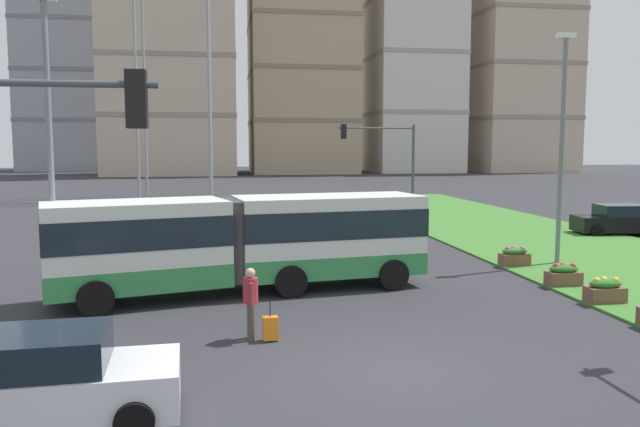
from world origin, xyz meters
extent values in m
plane|color=#2D2D33|center=(0.00, 0.00, 0.00)|extent=(260.00, 260.00, 0.00)
cube|color=#3D752D|center=(11.91, 10.00, 0.04)|extent=(10.00, 70.00, 0.08)
cube|color=silver|center=(-0.07, 8.18, 1.73)|extent=(6.29, 3.33, 2.55)
cube|color=#338C47|center=(-0.07, 8.18, 0.80)|extent=(6.32, 3.35, 0.70)
cube|color=#19232D|center=(-0.07, 8.18, 2.15)|extent=(6.34, 3.37, 0.90)
cube|color=silver|center=(-6.04, 6.95, 1.73)|extent=(5.67, 3.76, 2.55)
cube|color=#338C47|center=(-6.04, 6.95, 0.80)|extent=(5.69, 3.78, 0.70)
cube|color=#19232D|center=(-6.04, 6.95, 2.15)|extent=(5.72, 3.81, 0.90)
cylinder|color=#383838|center=(-3.04, 7.76, 1.72)|extent=(2.40, 2.40, 2.45)
cylinder|color=black|center=(1.53, 9.68, 0.50)|extent=(1.03, 0.42, 1.00)
cylinder|color=black|center=(1.89, 7.20, 0.50)|extent=(1.03, 0.42, 1.00)
cylinder|color=black|center=(-1.83, 9.19, 0.50)|extent=(1.03, 0.42, 1.00)
cylinder|color=black|center=(-1.48, 6.72, 0.50)|extent=(1.03, 0.42, 1.00)
cylinder|color=black|center=(-7.62, 7.83, 0.50)|extent=(1.04, 0.53, 1.00)
cylinder|color=black|center=(-6.97, 5.41, 0.50)|extent=(1.04, 0.53, 1.00)
sphere|color=#F9EFC6|center=(2.79, 9.50, 0.80)|extent=(0.24, 0.24, 0.24)
sphere|color=#F9EFC6|center=(3.05, 7.72, 0.80)|extent=(0.24, 0.24, 0.24)
cube|color=silver|center=(-6.50, -1.49, 0.58)|extent=(4.49, 2.04, 0.80)
cube|color=black|center=(-6.65, -1.50, 1.28)|extent=(2.46, 1.81, 0.60)
cylinder|color=black|center=(-5.05, -0.51, 0.32)|extent=(0.65, 0.25, 0.64)
cylinder|color=black|center=(-4.95, -2.31, 0.32)|extent=(0.65, 0.25, 0.64)
cube|color=#19234C|center=(-6.00, 25.53, 0.58)|extent=(4.50, 2.07, 0.80)
cube|color=black|center=(-6.15, 25.54, 1.28)|extent=(2.48, 1.83, 0.60)
cylinder|color=black|center=(-4.45, 26.34, 0.32)|extent=(0.65, 0.26, 0.64)
cylinder|color=black|center=(-4.56, 24.54, 0.32)|extent=(0.65, 0.26, 0.64)
cylinder|color=black|center=(-7.44, 26.53, 0.32)|extent=(0.65, 0.26, 0.64)
cylinder|color=black|center=(-7.55, 24.73, 0.32)|extent=(0.65, 0.26, 0.64)
cube|color=black|center=(16.91, 17.73, 0.58)|extent=(4.58, 2.31, 0.80)
cube|color=black|center=(17.06, 17.71, 1.28)|extent=(2.56, 1.95, 0.60)
cylinder|color=black|center=(15.31, 17.02, 0.32)|extent=(0.66, 0.29, 0.64)
cylinder|color=black|center=(15.53, 18.80, 0.32)|extent=(0.66, 0.29, 0.64)
cylinder|color=black|center=(18.51, 18.44, 0.32)|extent=(0.66, 0.29, 0.64)
cylinder|color=#4C4238|center=(-2.89, 2.79, 0.45)|extent=(0.16, 0.16, 0.90)
cylinder|color=#4C4238|center=(-2.88, 2.59, 0.45)|extent=(0.16, 0.16, 0.90)
cylinder|color=maroon|center=(-2.89, 2.69, 1.20)|extent=(0.36, 0.36, 0.60)
sphere|color=tan|center=(-2.89, 2.69, 1.62)|extent=(0.24, 0.24, 0.24)
cylinder|color=maroon|center=(-2.90, 2.93, 1.15)|extent=(0.10, 0.10, 0.55)
cylinder|color=maroon|center=(-2.88, 2.45, 1.15)|extent=(0.10, 0.10, 0.55)
cube|color=orange|center=(-2.44, 2.49, 0.31)|extent=(0.37, 0.26, 0.56)
cylinder|color=black|center=(-2.44, 2.49, 0.80)|extent=(0.03, 0.03, 0.40)
cube|color=brown|center=(7.51, 4.44, 0.30)|extent=(1.10, 0.56, 0.44)
ellipsoid|color=#2D6B28|center=(7.51, 4.44, 0.62)|extent=(0.99, 0.50, 0.28)
sphere|color=yellow|center=(7.23, 4.44, 0.72)|extent=(0.20, 0.20, 0.20)
sphere|color=yellow|center=(7.51, 4.52, 0.72)|extent=(0.20, 0.20, 0.20)
sphere|color=yellow|center=(7.79, 4.38, 0.72)|extent=(0.20, 0.20, 0.20)
cube|color=brown|center=(7.51, 6.71, 0.30)|extent=(1.10, 0.56, 0.44)
ellipsoid|color=#2D6B28|center=(7.51, 6.71, 0.62)|extent=(0.99, 0.50, 0.28)
sphere|color=red|center=(7.23, 6.71, 0.72)|extent=(0.20, 0.20, 0.20)
sphere|color=red|center=(7.51, 6.79, 0.72)|extent=(0.20, 0.20, 0.20)
sphere|color=red|center=(7.79, 6.65, 0.72)|extent=(0.20, 0.20, 0.20)
cube|color=brown|center=(7.51, 10.22, 0.30)|extent=(1.10, 0.56, 0.44)
ellipsoid|color=#2D6B28|center=(7.51, 10.22, 0.62)|extent=(0.99, 0.50, 0.28)
sphere|color=#D14C99|center=(7.23, 10.22, 0.72)|extent=(0.20, 0.20, 0.20)
sphere|color=#D14C99|center=(7.51, 10.30, 0.72)|extent=(0.20, 0.20, 0.20)
sphere|color=#D14C99|center=(7.79, 10.16, 0.72)|extent=(0.20, 0.20, 0.20)
cylinder|color=#474C51|center=(-5.94, -3.00, 5.47)|extent=(3.12, 0.10, 0.10)
cube|color=black|center=(-4.68, -3.00, 5.27)|extent=(0.28, 0.28, 0.80)
sphere|color=red|center=(-4.68, -3.00, 5.52)|extent=(0.16, 0.16, 0.16)
sphere|color=yellow|center=(-4.68, -3.00, 5.26)|extent=(0.16, 0.16, 0.16)
sphere|color=green|center=(-4.68, -3.00, 5.00)|extent=(0.16, 0.16, 0.16)
cylinder|color=#474C51|center=(7.11, 22.00, 2.90)|extent=(0.16, 0.16, 5.80)
cylinder|color=#474C51|center=(4.98, 22.00, 5.60)|extent=(4.27, 0.10, 0.10)
cube|color=black|center=(3.14, 22.00, 5.40)|extent=(0.28, 0.28, 0.80)
sphere|color=red|center=(3.14, 22.00, 5.65)|extent=(0.16, 0.16, 0.16)
sphere|color=yellow|center=(3.14, 22.00, 5.39)|extent=(0.16, 0.16, 0.16)
sphere|color=green|center=(3.14, 22.00, 5.13)|extent=(0.16, 0.16, 0.16)
cylinder|color=slate|center=(-8.50, 7.54, 4.40)|extent=(0.18, 0.18, 8.80)
cylinder|color=slate|center=(9.41, 10.46, 4.33)|extent=(0.18, 0.18, 8.66)
cube|color=white|center=(9.41, 10.46, 8.76)|extent=(0.70, 0.28, 0.20)
cube|color=#9EA3AD|center=(-30.00, 114.42, 22.29)|extent=(19.51, 14.63, 44.58)
cube|color=gray|center=(-30.00, 114.42, 9.27)|extent=(19.71, 14.83, 0.70)
cube|color=gray|center=(-30.00, 114.42, 18.18)|extent=(19.71, 14.83, 0.70)
cube|color=gray|center=(-30.00, 114.42, 27.10)|extent=(19.71, 14.83, 0.70)
cube|color=#C6B299|center=(-11.22, 92.65, 26.73)|extent=(20.43, 15.17, 53.47)
cube|color=gray|center=(-11.22, 92.65, 9.26)|extent=(20.63, 15.37, 0.70)
cube|color=gray|center=(-11.22, 92.65, 18.17)|extent=(20.63, 15.37, 0.70)
cube|color=gray|center=(-11.22, 92.65, 27.08)|extent=(20.63, 15.37, 0.70)
cube|color=tan|center=(10.43, 97.98, 25.07)|extent=(17.32, 19.64, 50.14)
cube|color=#85765B|center=(10.43, 97.98, 8.71)|extent=(17.52, 19.84, 0.70)
cube|color=#85765B|center=(10.43, 97.98, 17.06)|extent=(17.52, 19.84, 0.70)
cube|color=#85765B|center=(10.43, 97.98, 25.42)|extent=(17.52, 19.84, 0.70)
cube|color=silver|center=(30.35, 98.10, 24.77)|extent=(14.76, 17.11, 49.55)
cube|color=#A4A099|center=(30.35, 98.10, 10.26)|extent=(14.96, 17.31, 0.70)
cube|color=#A4A099|center=(30.35, 98.10, 20.17)|extent=(14.96, 17.31, 0.70)
cube|color=#A4A099|center=(30.35, 98.10, 30.08)|extent=(14.96, 17.31, 0.70)
cube|color=#C6B299|center=(49.89, 98.12, 22.82)|extent=(16.67, 19.13, 45.65)
cube|color=gray|center=(49.89, 98.12, 9.48)|extent=(16.87, 19.33, 0.70)
cube|color=gray|center=(49.89, 98.12, 18.61)|extent=(16.87, 19.33, 0.70)
cube|color=gray|center=(49.89, 98.12, 27.74)|extent=(16.87, 19.33, 0.70)
cylinder|color=gray|center=(-4.39, 49.00, 17.65)|extent=(0.24, 0.24, 35.30)
cylinder|color=gray|center=(-10.39, 49.00, 17.65)|extent=(0.24, 0.24, 35.30)
camera|label=1|loc=(-3.55, -12.16, 4.63)|focal=35.49mm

